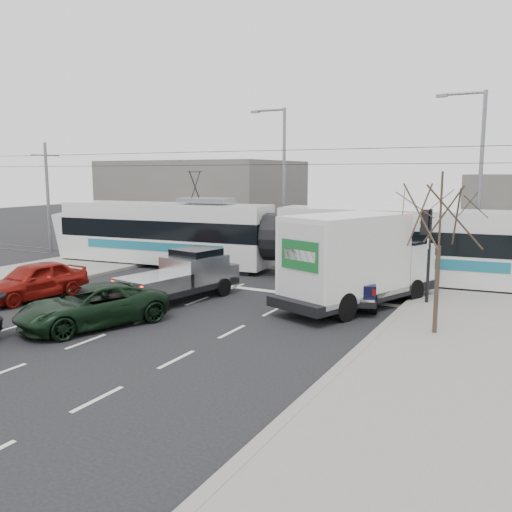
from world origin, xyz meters
The scene contains 15 objects.
ground centered at (0.00, 0.00, 0.00)m, with size 120.00×120.00×0.00m, color black.
sidewalk_right centered at (9.00, 0.00, 0.07)m, with size 6.00×60.00×0.15m, color gray.
rails centered at (0.00, 10.00, 0.01)m, with size 60.00×1.60×0.03m, color #33302D.
building_left centered at (-14.00, 22.00, 3.00)m, with size 14.00×10.00×6.00m, color slate.
bare_tree centered at (7.60, 2.50, 3.79)m, with size 2.40×2.40×5.00m.
traffic_signal centered at (6.47, 6.50, 2.74)m, with size 0.44×0.44×3.60m.
street_lamp_near centered at (7.31, 14.00, 5.11)m, with size 2.38×0.25×9.00m.
street_lamp_far centered at (-4.19, 16.00, 5.11)m, with size 2.38×0.25×9.00m.
catenary centered at (0.00, 10.00, 3.88)m, with size 60.00×0.20×7.00m.
tram centered at (-1.56, 9.77, 1.83)m, with size 25.33×4.87×5.14m.
silver_pickup centered at (-2.35, 3.05, 0.99)m, with size 2.81×5.75×2.00m.
box_truck centered at (4.17, 5.10, 1.77)m, with size 4.81×7.56×3.58m.
navy_pickup centered at (3.85, 5.79, 0.94)m, with size 2.97×4.79×1.90m.
green_car centered at (-2.79, -1.61, 0.69)m, with size 2.29×4.97×1.38m, color black.
red_car centered at (-7.82, 0.22, 0.76)m, with size 1.80×4.47×1.52m, color maroon.
Camera 1 is at (10.39, -14.60, 5.11)m, focal length 38.00 mm.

